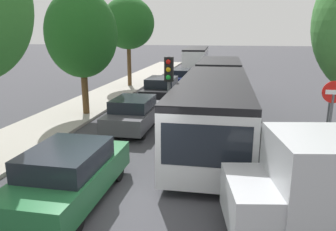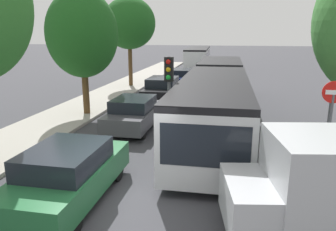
{
  "view_description": "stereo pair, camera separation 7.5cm",
  "coord_description": "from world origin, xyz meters",
  "px_view_note": "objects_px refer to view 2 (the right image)",
  "views": [
    {
      "loc": [
        2.43,
        -7.25,
        4.3
      ],
      "look_at": [
        0.2,
        4.59,
        1.2
      ],
      "focal_mm": 35.0,
      "sensor_mm": 36.0,
      "label": 1
    },
    {
      "loc": [
        2.5,
        -7.24,
        4.3
      ],
      "look_at": [
        0.2,
        4.59,
        1.2
      ],
      "focal_mm": 35.0,
      "sensor_mm": 36.0,
      "label": 2
    }
  ],
  "objects_px": {
    "articulated_bus": "(217,91)",
    "queued_car_black": "(163,89)",
    "no_entry_sign": "(332,111)",
    "direction_sign_post": "(334,72)",
    "traffic_light": "(169,81)",
    "tree_left_far": "(129,23)",
    "queued_car_graphite": "(134,113)",
    "tree_left_mid": "(82,36)",
    "queued_car_navy": "(181,78)",
    "queued_car_green": "(68,174)",
    "city_bus_rear": "(198,56)"
  },
  "relations": [
    {
      "from": "queued_car_navy",
      "to": "no_entry_sign",
      "type": "height_order",
      "value": "no_entry_sign"
    },
    {
      "from": "tree_left_mid",
      "to": "tree_left_far",
      "type": "relative_size",
      "value": 0.92
    },
    {
      "from": "queued_car_navy",
      "to": "tree_left_mid",
      "type": "distance_m",
      "value": 11.37
    },
    {
      "from": "articulated_bus",
      "to": "tree_left_mid",
      "type": "distance_m",
      "value": 7.25
    },
    {
      "from": "city_bus_rear",
      "to": "no_entry_sign",
      "type": "xyz_separation_m",
      "value": [
        7.33,
        -30.12,
        0.5
      ]
    },
    {
      "from": "queued_car_graphite",
      "to": "traffic_light",
      "type": "relative_size",
      "value": 1.23
    },
    {
      "from": "tree_left_mid",
      "to": "no_entry_sign",
      "type": "bearing_deg",
      "value": -24.62
    },
    {
      "from": "queued_car_navy",
      "to": "tree_left_far",
      "type": "xyz_separation_m",
      "value": [
        -3.85,
        -1.1,
        4.2
      ]
    },
    {
      "from": "queued_car_graphite",
      "to": "no_entry_sign",
      "type": "bearing_deg",
      "value": -111.37
    },
    {
      "from": "city_bus_rear",
      "to": "queued_car_graphite",
      "type": "xyz_separation_m",
      "value": [
        -0.05,
        -27.19,
        -0.65
      ]
    },
    {
      "from": "articulated_bus",
      "to": "queued_car_black",
      "type": "distance_m",
      "value": 5.26
    },
    {
      "from": "no_entry_sign",
      "to": "direction_sign_post",
      "type": "bearing_deg",
      "value": 164.74
    },
    {
      "from": "articulated_bus",
      "to": "direction_sign_post",
      "type": "bearing_deg",
      "value": 83.0
    },
    {
      "from": "queued_car_navy",
      "to": "articulated_bus",
      "type": "bearing_deg",
      "value": -161.02
    },
    {
      "from": "queued_car_green",
      "to": "tree_left_far",
      "type": "relative_size",
      "value": 0.63
    },
    {
      "from": "queued_car_green",
      "to": "traffic_light",
      "type": "height_order",
      "value": "traffic_light"
    },
    {
      "from": "queued_car_black",
      "to": "queued_car_navy",
      "type": "height_order",
      "value": "queued_car_black"
    },
    {
      "from": "queued_car_black",
      "to": "no_entry_sign",
      "type": "height_order",
      "value": "no_entry_sign"
    },
    {
      "from": "queued_car_green",
      "to": "traffic_light",
      "type": "distance_m",
      "value": 5.35
    },
    {
      "from": "no_entry_sign",
      "to": "tree_left_mid",
      "type": "height_order",
      "value": "tree_left_mid"
    },
    {
      "from": "traffic_light",
      "to": "direction_sign_post",
      "type": "distance_m",
      "value": 7.65
    },
    {
      "from": "articulated_bus",
      "to": "direction_sign_post",
      "type": "height_order",
      "value": "direction_sign_post"
    },
    {
      "from": "articulated_bus",
      "to": "queued_car_black",
      "type": "xyz_separation_m",
      "value": [
        -3.55,
        3.82,
        -0.69
      ]
    },
    {
      "from": "articulated_bus",
      "to": "queued_car_graphite",
      "type": "distance_m",
      "value": 4.34
    },
    {
      "from": "no_entry_sign",
      "to": "direction_sign_post",
      "type": "relative_size",
      "value": 0.78
    },
    {
      "from": "queued_car_graphite",
      "to": "tree_left_mid",
      "type": "distance_m",
      "value": 4.99
    },
    {
      "from": "city_bus_rear",
      "to": "no_entry_sign",
      "type": "height_order",
      "value": "no_entry_sign"
    },
    {
      "from": "articulated_bus",
      "to": "queued_car_graphite",
      "type": "xyz_separation_m",
      "value": [
        -3.57,
        -2.37,
        -0.73
      ]
    },
    {
      "from": "articulated_bus",
      "to": "traffic_light",
      "type": "bearing_deg",
      "value": -21.49
    },
    {
      "from": "city_bus_rear",
      "to": "queued_car_green",
      "type": "xyz_separation_m",
      "value": [
        0.18,
        -33.82,
        -0.62
      ]
    },
    {
      "from": "queued_car_graphite",
      "to": "queued_car_black",
      "type": "height_order",
      "value": "queued_car_black"
    },
    {
      "from": "queued_car_green",
      "to": "direction_sign_post",
      "type": "xyz_separation_m",
      "value": [
        8.43,
        8.43,
        1.81
      ]
    },
    {
      "from": "queued_car_green",
      "to": "queued_car_navy",
      "type": "relative_size",
      "value": 1.08
    },
    {
      "from": "traffic_light",
      "to": "tree_left_far",
      "type": "relative_size",
      "value": 0.49
    },
    {
      "from": "city_bus_rear",
      "to": "traffic_light",
      "type": "distance_m",
      "value": 29.14
    },
    {
      "from": "queued_car_graphite",
      "to": "queued_car_black",
      "type": "relative_size",
      "value": 0.95
    },
    {
      "from": "queued_car_navy",
      "to": "direction_sign_post",
      "type": "bearing_deg",
      "value": -140.74
    },
    {
      "from": "queued_car_green",
      "to": "queued_car_black",
      "type": "bearing_deg",
      "value": 1.24
    },
    {
      "from": "queued_car_green",
      "to": "queued_car_black",
      "type": "distance_m",
      "value": 12.82
    },
    {
      "from": "tree_left_mid",
      "to": "tree_left_far",
      "type": "xyz_separation_m",
      "value": [
        -0.44,
        9.21,
        0.84
      ]
    },
    {
      "from": "traffic_light",
      "to": "tree_left_far",
      "type": "xyz_separation_m",
      "value": [
        -5.57,
        12.99,
        2.4
      ]
    },
    {
      "from": "articulated_bus",
      "to": "queued_car_graphite",
      "type": "bearing_deg",
      "value": -57.0
    },
    {
      "from": "queued_car_green",
      "to": "traffic_light",
      "type": "xyz_separation_m",
      "value": [
        1.71,
        4.76,
        1.74
      ]
    },
    {
      "from": "queued_car_green",
      "to": "queued_car_graphite",
      "type": "distance_m",
      "value": 6.63
    },
    {
      "from": "articulated_bus",
      "to": "queued_car_black",
      "type": "height_order",
      "value": "articulated_bus"
    },
    {
      "from": "tree_left_mid",
      "to": "queued_car_graphite",
      "type": "bearing_deg",
      "value": -31.0
    },
    {
      "from": "tree_left_mid",
      "to": "tree_left_far",
      "type": "distance_m",
      "value": 9.26
    },
    {
      "from": "queued_car_black",
      "to": "no_entry_sign",
      "type": "xyz_separation_m",
      "value": [
        7.36,
        -9.11,
        1.11
      ]
    },
    {
      "from": "queued_car_navy",
      "to": "tree_left_far",
      "type": "height_order",
      "value": "tree_left_far"
    },
    {
      "from": "queued_car_navy",
      "to": "direction_sign_post",
      "type": "xyz_separation_m",
      "value": [
        8.44,
        -10.42,
        1.86
      ]
    }
  ]
}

